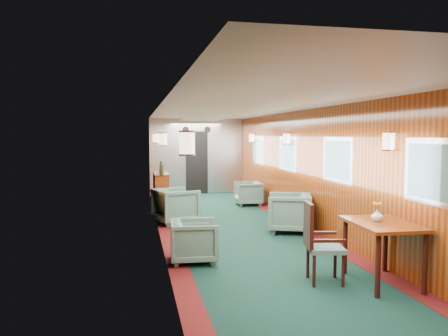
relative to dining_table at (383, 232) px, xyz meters
name	(u,v)px	position (x,y,z in m)	size (l,w,h in m)	color
room	(240,148)	(-1.12, 3.07, 0.97)	(12.00, 12.10, 2.40)	black
bulkhead	(197,157)	(-1.12, 8.99, 0.52)	(2.98, 0.17, 2.39)	#B3B7BB
windows_right	(309,157)	(0.37, 3.32, 0.79)	(0.02, 8.60, 0.80)	#B5B8BC
wall_sconces	(233,140)	(-1.12, 3.64, 1.13)	(2.97, 7.97, 0.25)	#FFEDC6
dining_table	(383,232)	(0.00, 0.00, 0.00)	(0.79, 1.09, 0.79)	brown
side_chair	(318,239)	(-0.78, 0.21, -0.10)	(0.53, 0.55, 1.03)	#1E463F
credenza	(161,193)	(-2.46, 5.54, -0.16)	(0.34, 1.09, 1.25)	brown
flower_vase	(377,215)	(-0.04, 0.07, 0.20)	(0.15, 0.15, 0.15)	silver
armchair_left_near	(194,241)	(-2.20, 1.42, -0.35)	(0.67, 0.69, 0.63)	#1E463F
armchair_left_far	(176,206)	(-2.21, 4.33, -0.28)	(0.80, 0.83, 0.75)	#1E463F
armchair_right_near	(289,213)	(-0.13, 3.06, -0.28)	(0.80, 0.83, 0.75)	#1E463F
armchair_right_far	(248,193)	(-0.09, 6.37, -0.35)	(0.67, 0.68, 0.62)	#1E463F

